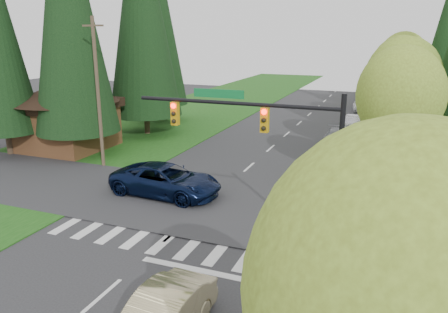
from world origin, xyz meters
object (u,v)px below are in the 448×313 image
Objects in this scene: suv_navy at (166,180)px; parked_car_d at (360,106)px; parked_car_e at (366,101)px; parked_car_c at (354,124)px; parked_car_a at (326,164)px; parked_car_b at (338,140)px.

parked_car_d is (7.84, 33.21, -0.24)m from suv_navy.
suv_navy is 1.24× the size of parked_car_e.
parked_car_e is (0.46, 3.76, 0.10)m from parked_car_d.
suv_navy reaches higher than parked_car_d.
parked_car_e is at bearing 75.75° from parked_car_d.
parked_car_c reaches higher than parked_car_e.
suv_navy is 1.37× the size of parked_car_c.
parked_car_d is (-0.46, 12.24, -0.13)m from parked_car_c.
parked_car_c is 12.25m from parked_car_d.
parked_car_e reaches higher than parked_car_d.
parked_car_b is at bearing 94.14° from parked_car_a.
parked_car_e is at bearing -9.27° from suv_navy.
parked_car_d is at bearing 93.15° from parked_car_a.
suv_navy is 1.32× the size of parked_car_a.
parked_car_b is 1.45× the size of parked_car_d.
parked_car_a is (7.91, 6.83, -0.06)m from suv_navy.
parked_car_c is 1.24× the size of parked_car_d.
suv_navy is at bearing -104.90° from parked_car_c.
suv_navy is 22.56m from parked_car_c.
parked_car_b is at bearing -26.10° from suv_navy.
parked_car_a is at bearing -94.02° from parked_car_b.
parked_car_b is (-0.14, 6.92, -0.03)m from parked_car_a.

